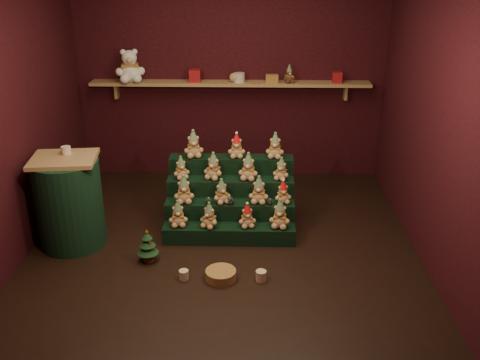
{
  "coord_description": "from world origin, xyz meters",
  "views": [
    {
      "loc": [
        0.3,
        -4.94,
        2.83
      ],
      "look_at": [
        0.17,
        0.25,
        0.63
      ],
      "focal_mm": 40.0,
      "sensor_mm": 36.0,
      "label": 1
    }
  ],
  "objects_px": {
    "riser_tier_front": "(229,234)",
    "side_table": "(69,202)",
    "snow_globe_b": "(230,200)",
    "snow_globe_c": "(270,202)",
    "wicker_basket": "(221,275)",
    "mug_right": "(261,276)",
    "brown_bear": "(289,74)",
    "white_bear": "(129,61)",
    "snow_globe_a": "(208,201)",
    "mini_christmas_tree": "(148,246)",
    "mug_left": "(184,275)"
  },
  "relations": [
    {
      "from": "riser_tier_front",
      "to": "side_table",
      "type": "distance_m",
      "value": 1.69
    },
    {
      "from": "snow_globe_a",
      "to": "snow_globe_c",
      "type": "distance_m",
      "value": 0.66
    },
    {
      "from": "side_table",
      "to": "mug_right",
      "type": "xyz_separation_m",
      "value": [
        1.97,
        -0.66,
        -0.43
      ]
    },
    {
      "from": "mug_left",
      "to": "brown_bear",
      "type": "distance_m",
      "value": 3.06
    },
    {
      "from": "mug_left",
      "to": "brown_bear",
      "type": "xyz_separation_m",
      "value": [
        1.09,
        2.51,
        1.38
      ]
    },
    {
      "from": "snow_globe_a",
      "to": "mug_right",
      "type": "xyz_separation_m",
      "value": [
        0.56,
        -0.9,
        -0.35
      ]
    },
    {
      "from": "snow_globe_b",
      "to": "snow_globe_c",
      "type": "bearing_deg",
      "value": 0.0
    },
    {
      "from": "mug_left",
      "to": "wicker_basket",
      "type": "xyz_separation_m",
      "value": [
        0.35,
        0.01,
        -0.0
      ]
    },
    {
      "from": "snow_globe_b",
      "to": "mug_left",
      "type": "distance_m",
      "value": 1.04
    },
    {
      "from": "snow_globe_b",
      "to": "white_bear",
      "type": "distance_m",
      "value": 2.41
    },
    {
      "from": "snow_globe_a",
      "to": "snow_globe_c",
      "type": "relative_size",
      "value": 1.12
    },
    {
      "from": "snow_globe_c",
      "to": "white_bear",
      "type": "distance_m",
      "value": 2.67
    },
    {
      "from": "riser_tier_front",
      "to": "snow_globe_a",
      "type": "relative_size",
      "value": 16.25
    },
    {
      "from": "snow_globe_a",
      "to": "mug_right",
      "type": "relative_size",
      "value": 0.86
    },
    {
      "from": "snow_globe_c",
      "to": "side_table",
      "type": "height_order",
      "value": "side_table"
    },
    {
      "from": "snow_globe_b",
      "to": "white_bear",
      "type": "bearing_deg",
      "value": 129.68
    },
    {
      "from": "snow_globe_b",
      "to": "mug_right",
      "type": "height_order",
      "value": "snow_globe_b"
    },
    {
      "from": "side_table",
      "to": "white_bear",
      "type": "relative_size",
      "value": 1.86
    },
    {
      "from": "mug_left",
      "to": "mug_right",
      "type": "height_order",
      "value": "mug_right"
    },
    {
      "from": "mug_left",
      "to": "snow_globe_b",
      "type": "bearing_deg",
      "value": 65.51
    },
    {
      "from": "snow_globe_a",
      "to": "side_table",
      "type": "bearing_deg",
      "value": -170.61
    },
    {
      "from": "riser_tier_front",
      "to": "snow_globe_c",
      "type": "height_order",
      "value": "snow_globe_c"
    },
    {
      "from": "side_table",
      "to": "white_bear",
      "type": "height_order",
      "value": "white_bear"
    },
    {
      "from": "wicker_basket",
      "to": "brown_bear",
      "type": "relative_size",
      "value": 1.34
    },
    {
      "from": "snow_globe_a",
      "to": "mug_left",
      "type": "distance_m",
      "value": 0.97
    },
    {
      "from": "wicker_basket",
      "to": "snow_globe_b",
      "type": "bearing_deg",
      "value": 86.36
    },
    {
      "from": "mini_christmas_tree",
      "to": "mug_right",
      "type": "height_order",
      "value": "mini_christmas_tree"
    },
    {
      "from": "mini_christmas_tree",
      "to": "brown_bear",
      "type": "distance_m",
      "value": 2.93
    },
    {
      "from": "snow_globe_a",
      "to": "mug_left",
      "type": "xyz_separation_m",
      "value": [
        -0.17,
        -0.89,
        -0.36
      ]
    },
    {
      "from": "riser_tier_front",
      "to": "snow_globe_b",
      "type": "bearing_deg",
      "value": 86.32
    },
    {
      "from": "snow_globe_a",
      "to": "wicker_basket",
      "type": "height_order",
      "value": "snow_globe_a"
    },
    {
      "from": "mini_christmas_tree",
      "to": "brown_bear",
      "type": "height_order",
      "value": "brown_bear"
    },
    {
      "from": "snow_globe_b",
      "to": "side_table",
      "type": "bearing_deg",
      "value": -171.94
    },
    {
      "from": "riser_tier_front",
      "to": "white_bear",
      "type": "bearing_deg",
      "value": 126.84
    },
    {
      "from": "riser_tier_front",
      "to": "snow_globe_c",
      "type": "relative_size",
      "value": 18.25
    },
    {
      "from": "snow_globe_c",
      "to": "wicker_basket",
      "type": "height_order",
      "value": "snow_globe_c"
    },
    {
      "from": "riser_tier_front",
      "to": "mini_christmas_tree",
      "type": "bearing_deg",
      "value": -152.09
    },
    {
      "from": "riser_tier_front",
      "to": "white_bear",
      "type": "relative_size",
      "value": 2.68
    },
    {
      "from": "snow_globe_b",
      "to": "side_table",
      "type": "relative_size",
      "value": 0.1
    },
    {
      "from": "snow_globe_b",
      "to": "brown_bear",
      "type": "relative_size",
      "value": 0.43
    },
    {
      "from": "mini_christmas_tree",
      "to": "mug_left",
      "type": "distance_m",
      "value": 0.52
    },
    {
      "from": "snow_globe_a",
      "to": "white_bear",
      "type": "relative_size",
      "value": 0.17
    },
    {
      "from": "mug_right",
      "to": "brown_bear",
      "type": "distance_m",
      "value": 2.89
    },
    {
      "from": "mug_right",
      "to": "wicker_basket",
      "type": "distance_m",
      "value": 0.38
    },
    {
      "from": "mug_left",
      "to": "riser_tier_front",
      "type": "bearing_deg",
      "value": 61.57
    },
    {
      "from": "side_table",
      "to": "snow_globe_a",
      "type": "bearing_deg",
      "value": 2.88
    },
    {
      "from": "snow_globe_b",
      "to": "brown_bear",
      "type": "height_order",
      "value": "brown_bear"
    },
    {
      "from": "snow_globe_a",
      "to": "snow_globe_b",
      "type": "bearing_deg",
      "value": 0.0
    },
    {
      "from": "wicker_basket",
      "to": "snow_globe_c",
      "type": "bearing_deg",
      "value": 61.4
    },
    {
      "from": "snow_globe_c",
      "to": "mug_left",
      "type": "relative_size",
      "value": 0.84
    }
  ]
}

